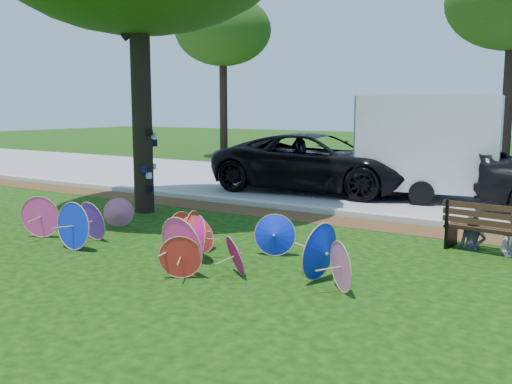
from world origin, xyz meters
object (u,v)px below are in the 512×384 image
Objects in this scene: parasol_pile at (177,235)px; cargo_trailer at (430,142)px; park_bench at (495,228)px; black_van at (318,163)px; person_left at (474,215)px.

cargo_trailer is at bearing 77.61° from parasol_pile.
park_bench is (2.46, -4.87, -1.05)m from cargo_trailer.
cargo_trailer reaches higher than parasol_pile.
black_van is 3.71× the size of park_bench.
parasol_pile is 8.12m from cargo_trailer.
cargo_trailer is at bearing 108.51° from person_left.
parasol_pile is 5.14m from park_bench.
black_van is 5.05× the size of person_left.
parasol_pile is at bearing -146.72° from person_left.
person_left is (5.10, -4.53, -0.23)m from black_van.
parasol_pile is 4.20× the size of park_bench.
black_van is (-1.26, 7.57, 0.45)m from parasol_pile.
park_bench is 0.39m from person_left.
cargo_trailer is 5.33m from person_left.
person_left is (-0.35, 0.05, 0.17)m from park_bench.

